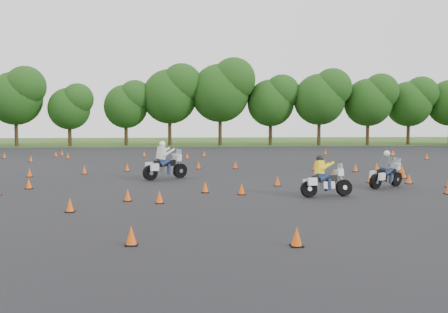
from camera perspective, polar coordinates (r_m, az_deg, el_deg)
ground at (r=21.29m, az=0.95°, el=-3.98°), size 140.00×140.00×0.00m
asphalt_pad at (r=27.22m, az=-0.37°, el=-2.21°), size 62.00×62.00×0.00m
treeline at (r=56.59m, az=-0.22°, el=5.76°), size 87.12×32.55×11.18m
traffic_cones at (r=26.41m, az=0.16°, el=-1.91°), size 36.80×32.88×0.45m
rider_grey at (r=23.44m, az=17.98°, el=-1.36°), size 2.20×1.73×1.68m
rider_yellow at (r=19.95m, az=11.75°, el=-2.19°), size 2.23×1.01×1.66m
rider_white at (r=25.75m, az=-6.74°, el=-0.41°), size 2.55×2.04×1.96m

